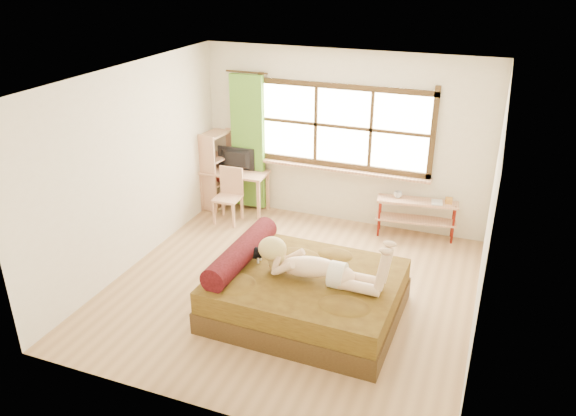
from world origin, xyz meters
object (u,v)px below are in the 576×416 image
at_px(woman, 318,255).
at_px(desk, 234,176).
at_px(bed, 302,292).
at_px(bookshelf, 217,169).
at_px(kitten, 253,251).
at_px(pipe_shelf, 418,210).
at_px(chair, 229,192).

xyz_separation_m(woman, desk, (-2.26, 2.46, -0.25)).
height_order(bed, bookshelf, bookshelf).
bearing_deg(bed, woman, -12.89).
relative_size(kitten, desk, 0.28).
bearing_deg(kitten, bed, -7.21).
bearing_deg(woman, pipe_shelf, 75.40).
bearing_deg(pipe_shelf, kitten, -131.50).
xyz_separation_m(pipe_shelf, bookshelf, (-3.33, -0.07, 0.23)).
distance_m(kitten, chair, 2.34).
relative_size(desk, pipe_shelf, 0.93).
bearing_deg(bed, pipe_shelf, 70.94).
bearing_deg(pipe_shelf, woman, -113.93).
height_order(bed, chair, chair).
relative_size(bed, pipe_shelf, 1.80).
relative_size(chair, bookshelf, 0.67).
xyz_separation_m(kitten, pipe_shelf, (1.60, 2.43, -0.23)).
relative_size(bed, bookshelf, 1.67).
relative_size(woman, bookshelf, 1.15).
distance_m(kitten, desk, 2.69).
xyz_separation_m(bed, bookshelf, (-2.40, 2.46, 0.38)).
bearing_deg(pipe_shelf, bed, -118.39).
bearing_deg(chair, desk, 102.71).
bearing_deg(desk, chair, -77.29).
bearing_deg(woman, kitten, 171.45).
distance_m(bed, woman, 0.61).
distance_m(pipe_shelf, bookshelf, 3.34).
xyz_separation_m(woman, pipe_shelf, (0.73, 2.58, -0.42)).
relative_size(chair, pipe_shelf, 0.72).
distance_m(desk, bookshelf, 0.35).
bearing_deg(desk, woman, -49.39).
bearing_deg(bookshelf, kitten, -46.67).
distance_m(desk, chair, 0.40).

